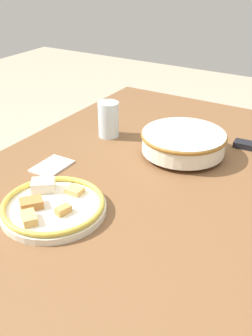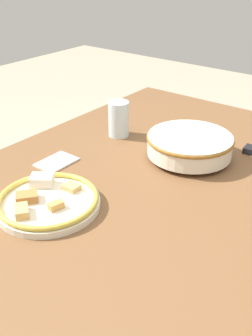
{
  "view_description": "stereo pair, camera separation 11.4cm",
  "coord_description": "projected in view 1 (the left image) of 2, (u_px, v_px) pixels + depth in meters",
  "views": [
    {
      "loc": [
        0.84,
        0.46,
        1.37
      ],
      "look_at": [
        -0.01,
        -0.06,
        0.81
      ],
      "focal_mm": 42.0,
      "sensor_mm": 36.0,
      "label": 1
    },
    {
      "loc": [
        0.78,
        0.55,
        1.37
      ],
      "look_at": [
        -0.01,
        -0.06,
        0.81
      ],
      "focal_mm": 42.0,
      "sensor_mm": 36.0,
      "label": 2
    }
  ],
  "objects": [
    {
      "name": "noodle_bowl",
      "position": [
        183.0,
        142.0,
        1.28
      ],
      "size": [
        0.28,
        0.28,
        0.08
      ],
      "color": "silver",
      "rests_on": "dining_table"
    },
    {
      "name": "folded_napkin",
      "position": [
        52.0,
        166.0,
        1.22
      ],
      "size": [
        0.12,
        0.09,
        0.01
      ],
      "color": "white",
      "rests_on": "dining_table"
    },
    {
      "name": "drinking_glass",
      "position": [
        109.0,
        119.0,
        1.4
      ],
      "size": [
        0.07,
        0.07,
        0.13
      ],
      "color": "silver",
      "rests_on": "dining_table"
    },
    {
      "name": "dining_table",
      "position": [
        140.0,
        207.0,
        1.16
      ],
      "size": [
        1.56,
        1.03,
        0.77
      ],
      "color": "brown",
      "rests_on": "ground_plane"
    },
    {
      "name": "food_plate",
      "position": [
        53.0,
        206.0,
        1.01
      ],
      "size": [
        0.27,
        0.27,
        0.05
      ],
      "color": "silver",
      "rests_on": "dining_table"
    }
  ]
}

